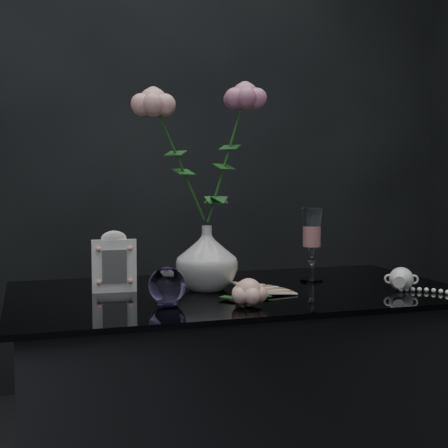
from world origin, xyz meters
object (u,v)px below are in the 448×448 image
object	(u,v)px
wine_glass	(312,245)
paperweight	(167,285)
vase	(207,258)
loose_rose	(249,292)
pearl_jar	(401,278)
picture_frame	(114,262)

from	to	relation	value
wine_glass	paperweight	bearing A→B (deg)	-156.68
vase	loose_rose	size ratio (longest dim) A/B	0.91
vase	pearl_jar	size ratio (longest dim) A/B	0.75
paperweight	wine_glass	bearing A→B (deg)	23.32
wine_glass	pearl_jar	xyz separation A→B (m)	(0.14, -0.19, -0.06)
vase	wine_glass	size ratio (longest dim) A/B	0.81
picture_frame	vase	bearing A→B (deg)	-7.04
picture_frame	paperweight	size ratio (longest dim) A/B	1.81
paperweight	loose_rose	bearing A→B (deg)	-22.75
loose_rose	pearl_jar	distance (m)	0.41
wine_glass	paperweight	world-z (taller)	wine_glass
picture_frame	paperweight	bearing A→B (deg)	-60.29
picture_frame	paperweight	world-z (taller)	picture_frame
picture_frame	loose_rose	size ratio (longest dim) A/B	0.86
wine_glass	loose_rose	world-z (taller)	wine_glass
loose_rose	picture_frame	bearing A→B (deg)	153.81
picture_frame	pearl_jar	distance (m)	0.67
paperweight	pearl_jar	world-z (taller)	paperweight
vase	picture_frame	distance (m)	0.21
vase	loose_rose	bearing A→B (deg)	-81.09
wine_glass	loose_rose	distance (m)	0.36
vase	loose_rose	world-z (taller)	vase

